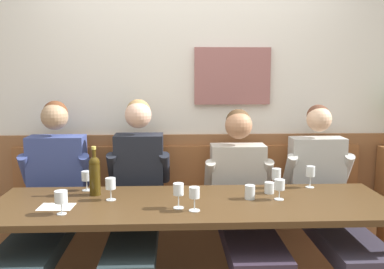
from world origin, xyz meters
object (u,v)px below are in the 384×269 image
object	(u,v)px
wall_bench	(189,230)
person_center_left_seat	(46,202)
person_left_seat	(331,203)
wine_glass_near_bucket	(178,190)
wine_glass_left_end	(86,177)
person_center_right_seat	(136,197)
wine_glass_mid_right	(310,173)
wine_glass_mid_left	(111,184)
wine_bottle_green_tall	(95,174)
wine_glass_by_bottle	(280,185)
water_tumbler_center	(269,188)
wine_glass_right_end	(61,197)
water_tumbler_right	(250,192)
dining_table	(193,212)
wine_glass_center_front	(276,175)
wine_glass_center_rear	(194,194)
person_right_seat	(244,203)

from	to	relation	value
wall_bench	person_center_left_seat	distance (m)	1.13
person_left_seat	wine_glass_near_bucket	distance (m)	1.20
wine_glass_left_end	person_center_right_seat	bearing A→B (deg)	5.35
wine_glass_mid_right	wine_glass_mid_left	bearing A→B (deg)	-170.26
wine_bottle_green_tall	wine_glass_by_bottle	distance (m)	1.23
wine_glass_mid_right	wine_glass_left_end	size ratio (longest dim) A/B	1.13
wine_glass_left_end	water_tumbler_center	world-z (taller)	wine_glass_left_end
person_center_right_seat	wine_bottle_green_tall	distance (m)	0.36
wine_glass_by_bottle	wine_glass_right_end	xyz separation A→B (m)	(-1.35, -0.22, 0.01)
wine_glass_by_bottle	water_tumbler_right	size ratio (longest dim) A/B	1.47
dining_table	wine_glass_center_front	world-z (taller)	wine_glass_center_front
person_center_right_seat	wine_glass_center_rear	xyz separation A→B (m)	(0.39, -0.50, 0.17)
person_left_seat	wine_glass_center_rear	bearing A→B (deg)	-155.68
person_center_left_seat	person_left_seat	bearing A→B (deg)	-0.58
person_center_left_seat	wine_glass_left_end	bearing A→B (deg)	-1.92
wine_bottle_green_tall	wine_glass_right_end	size ratio (longest dim) A/B	2.38
dining_table	wine_bottle_green_tall	size ratio (longest dim) A/B	7.66
wine_glass_by_bottle	wine_glass_mid_left	distance (m)	1.10
wine_glass_near_bucket	person_left_seat	bearing A→B (deg)	20.01
wine_glass_mid_right	water_tumbler_center	size ratio (longest dim) A/B	2.05
person_left_seat	wine_bottle_green_tall	world-z (taller)	person_left_seat
person_center_right_seat	person_right_seat	xyz separation A→B (m)	(0.77, -0.03, -0.04)
wine_glass_center_rear	person_center_right_seat	bearing A→B (deg)	127.76
water_tumbler_right	person_center_left_seat	bearing A→B (deg)	169.61
wine_glass_mid_right	water_tumbler_right	distance (m)	0.55
wine_glass_mid_right	wall_bench	bearing A→B (deg)	158.37
wall_bench	wine_glass_center_front	bearing A→B (deg)	-29.12
wine_bottle_green_tall	wine_glass_near_bucket	bearing A→B (deg)	-28.46
person_right_seat	wine_glass_center_front	distance (m)	0.31
wall_bench	person_center_right_seat	bearing A→B (deg)	-141.08
wine_glass_near_bucket	person_center_right_seat	bearing A→B (deg)	123.51
wine_bottle_green_tall	wall_bench	bearing A→B (deg)	35.05
dining_table	person_center_left_seat	bearing A→B (deg)	163.54
person_right_seat	wine_glass_mid_right	distance (m)	0.52
person_right_seat	wine_glass_center_rear	world-z (taller)	person_right_seat
person_center_right_seat	wine_glass_center_rear	bearing A→B (deg)	-52.24
wine_glass_right_end	water_tumbler_right	bearing A→B (deg)	12.09
person_center_left_seat	wine_glass_near_bucket	world-z (taller)	person_center_left_seat
wine_glass_left_end	wine_bottle_green_tall	bearing A→B (deg)	-54.81
wine_glass_center_rear	wine_glass_center_front	size ratio (longest dim) A/B	1.04
wine_glass_center_front	person_right_seat	bearing A→B (deg)	-178.54
person_center_left_seat	wine_glass_right_end	world-z (taller)	person_center_left_seat
wall_bench	wine_glass_left_end	xyz separation A→B (m)	(-0.73, -0.35, 0.54)
wine_glass_center_rear	wine_glass_right_end	distance (m)	0.78
wall_bench	wine_glass_near_bucket	bearing A→B (deg)	-97.09
wine_glass_mid_right	wine_glass_by_bottle	bearing A→B (deg)	-136.46
person_center_left_seat	wine_glass_mid_left	xyz separation A→B (m)	(0.49, -0.24, 0.19)
wine_bottle_green_tall	wine_glass_by_bottle	world-z (taller)	wine_bottle_green_tall
person_center_left_seat	person_center_right_seat	distance (m)	0.63
wall_bench	wine_glass_near_bucket	xyz separation A→B (m)	(-0.09, -0.76, 0.55)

